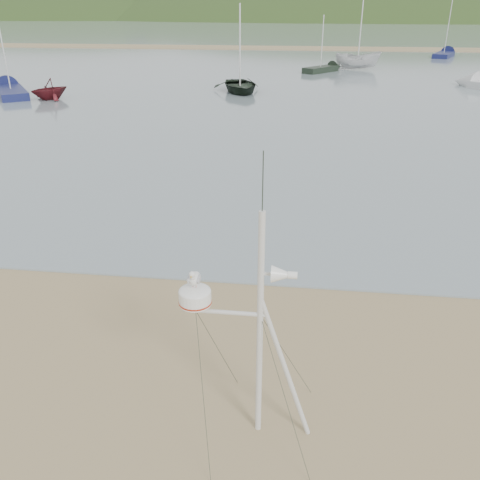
# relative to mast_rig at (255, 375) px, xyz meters

# --- Properties ---
(ground) EXTENTS (560.00, 560.00, 0.00)m
(ground) POSITION_rel_mast_rig_xyz_m (-2.17, 0.33, -1.04)
(ground) COLOR #8E7751
(ground) RESTS_ON ground
(water) EXTENTS (560.00, 256.00, 0.04)m
(water) POSITION_rel_mast_rig_xyz_m (-2.17, 132.33, -1.02)
(water) COLOR gray
(water) RESTS_ON ground
(sandbar) EXTENTS (560.00, 7.00, 0.07)m
(sandbar) POSITION_rel_mast_rig_xyz_m (-2.17, 70.33, -0.97)
(sandbar) COLOR #8E7751
(sandbar) RESTS_ON water
(hill_ridge) EXTENTS (620.00, 180.00, 80.00)m
(hill_ridge) POSITION_rel_mast_rig_xyz_m (16.35, 235.33, -20.74)
(hill_ridge) COLOR #233817
(hill_ridge) RESTS_ON ground
(far_cottages) EXTENTS (294.40, 6.30, 8.00)m
(far_cottages) POSITION_rel_mast_rig_xyz_m (0.83, 196.33, 2.96)
(far_cottages) COLOR beige
(far_cottages) RESTS_ON ground
(mast_rig) EXTENTS (1.92, 2.05, 4.33)m
(mast_rig) POSITION_rel_mast_rig_xyz_m (0.00, 0.00, 0.00)
(mast_rig) COLOR silver
(mast_rig) RESTS_ON ground
(boat_dark) EXTENTS (3.47, 1.95, 4.67)m
(boat_dark) POSITION_rel_mast_rig_xyz_m (-4.19, 31.38, 1.33)
(boat_dark) COLOR black
(boat_dark) RESTS_ON water
(boat_red) EXTENTS (2.62, 2.34, 2.59)m
(boat_red) POSITION_rel_mast_rig_xyz_m (-16.29, 26.88, 0.29)
(boat_red) COLOR #541319
(boat_red) RESTS_ON water
(boat_white) EXTENTS (1.75, 1.71, 4.28)m
(boat_white) POSITION_rel_mast_rig_xyz_m (5.23, 46.10, 1.14)
(boat_white) COLOR silver
(boat_white) RESTS_ON water
(sailboat_blue_far) EXTENTS (4.24, 7.03, 6.88)m
(sailboat_blue_far) POSITION_rel_mast_rig_xyz_m (17.06, 61.70, -0.74)
(sailboat_blue_far) COLOR #151A4B
(sailboat_blue_far) RESTS_ON ground
(sailboat_blue_near) EXTENTS (5.45, 6.68, 6.95)m
(sailboat_blue_near) POSITION_rel_mast_rig_xyz_m (-20.64, 29.32, -0.74)
(sailboat_blue_near) COLOR #151A4B
(sailboat_blue_near) RESTS_ON ground
(sailboat_dark_mid) EXTENTS (4.17, 4.91, 5.24)m
(sailboat_dark_mid) POSITION_rel_mast_rig_xyz_m (2.44, 44.67, -0.74)
(sailboat_dark_mid) COLOR black
(sailboat_dark_mid) RESTS_ON ground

